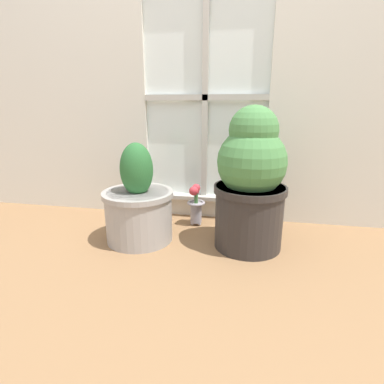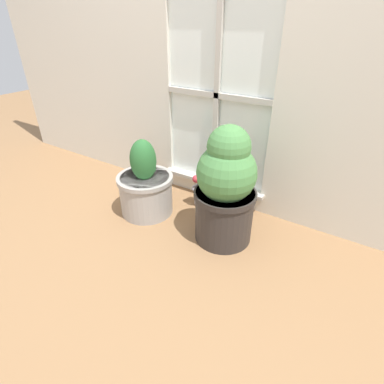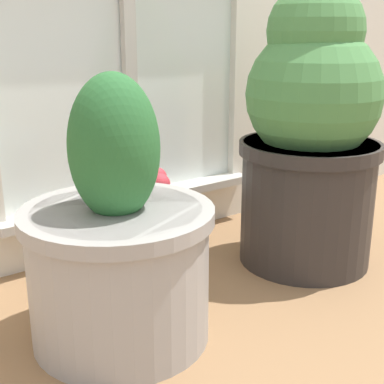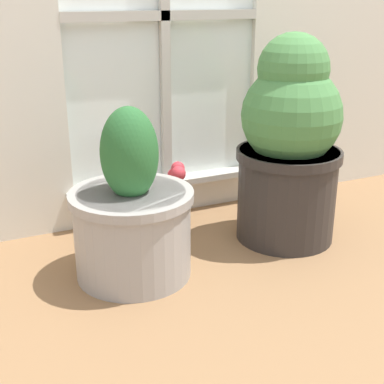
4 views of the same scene
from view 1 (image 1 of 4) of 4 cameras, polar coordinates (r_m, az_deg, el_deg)
ground_plane at (r=1.56m, az=-1.11°, el=-12.19°), size 10.00×10.00×0.00m
wall_with_window at (r=2.04m, az=2.79°, el=31.40°), size 4.40×0.10×2.50m
potted_plant_left at (r=1.69m, az=-10.15°, el=-2.59°), size 0.39×0.39×0.55m
potted_plant_right at (r=1.57m, az=11.12°, el=1.89°), size 0.38×0.38×0.74m
flower_vase at (r=1.89m, az=0.72°, el=-2.27°), size 0.11×0.11×0.27m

